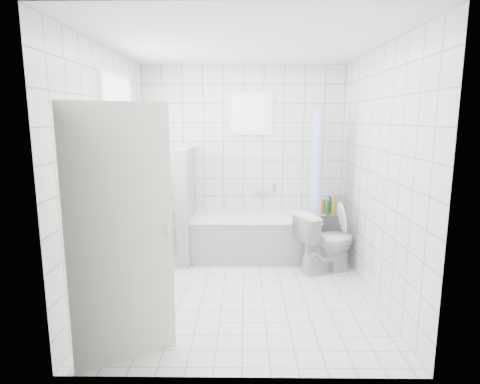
{
  "coord_description": "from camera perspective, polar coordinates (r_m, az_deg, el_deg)",
  "views": [
    {
      "loc": [
        0.01,
        -4.15,
        1.88
      ],
      "look_at": [
        -0.04,
        0.35,
        1.05
      ],
      "focal_mm": 30.0,
      "sensor_mm": 36.0,
      "label": 1
    }
  ],
  "objects": [
    {
      "name": "ground",
      "position": [
        4.56,
        0.4,
        -13.91
      ],
      "size": [
        3.0,
        3.0,
        0.0
      ],
      "primitive_type": "plane",
      "color": "white",
      "rests_on": "ground"
    },
    {
      "name": "ceiling",
      "position": [
        4.22,
        0.45,
        20.28
      ],
      "size": [
        3.0,
        3.0,
        0.0
      ],
      "primitive_type": "plane",
      "rotation": [
        3.14,
        0.0,
        0.0
      ],
      "color": "white",
      "rests_on": "ground"
    },
    {
      "name": "wall_back",
      "position": [
        5.68,
        0.48,
        4.58
      ],
      "size": [
        2.8,
        0.02,
        2.6
      ],
      "primitive_type": "cube",
      "color": "white",
      "rests_on": "ground"
    },
    {
      "name": "wall_front",
      "position": [
        2.72,
        0.31,
        -1.87
      ],
      "size": [
        2.8,
        0.02,
        2.6
      ],
      "primitive_type": "cube",
      "color": "white",
      "rests_on": "ground"
    },
    {
      "name": "wall_left",
      "position": [
        4.43,
        -18.03,
        2.4
      ],
      "size": [
        0.02,
        3.0,
        2.6
      ],
      "primitive_type": "cube",
      "color": "white",
      "rests_on": "ground"
    },
    {
      "name": "wall_right",
      "position": [
        4.42,
        18.92,
        2.33
      ],
      "size": [
        0.02,
        3.0,
        2.6
      ],
      "primitive_type": "cube",
      "color": "white",
      "rests_on": "ground"
    },
    {
      "name": "window_left",
      "position": [
        4.67,
        -16.54,
        6.58
      ],
      "size": [
        0.01,
        0.9,
        1.4
      ],
      "primitive_type": "cube",
      "color": "white",
      "rests_on": "wall_left"
    },
    {
      "name": "window_back",
      "position": [
        5.61,
        1.53,
        11.15
      ],
      "size": [
        0.5,
        0.01,
        0.5
      ],
      "primitive_type": "cube",
      "color": "white",
      "rests_on": "wall_back"
    },
    {
      "name": "window_sill",
      "position": [
        4.76,
        -15.56,
        -2.33
      ],
      "size": [
        0.18,
        1.02,
        0.08
      ],
      "primitive_type": "cube",
      "color": "white",
      "rests_on": "wall_left"
    },
    {
      "name": "door",
      "position": [
        3.15,
        -16.54,
        -6.2
      ],
      "size": [
        0.7,
        0.45,
        2.0
      ],
      "primitive_type": "cube",
      "rotation": [
        0.0,
        0.0,
        -1.02
      ],
      "color": "silver",
      "rests_on": "ground"
    },
    {
      "name": "bathtub",
      "position": [
        5.51,
        2.12,
        -6.32
      ],
      "size": [
        1.7,
        0.77,
        0.58
      ],
      "color": "white",
      "rests_on": "ground"
    },
    {
      "name": "partition_wall",
      "position": [
        5.4,
        -7.58,
        -1.72
      ],
      "size": [
        0.15,
        0.85,
        1.5
      ],
      "primitive_type": "cube",
      "color": "white",
      "rests_on": "ground"
    },
    {
      "name": "tiled_ledge",
      "position": [
        5.88,
        12.28,
        -5.64
      ],
      "size": [
        0.4,
        0.24,
        0.55
      ],
      "primitive_type": "cube",
      "color": "white",
      "rests_on": "ground"
    },
    {
      "name": "toilet",
      "position": [
        5.11,
        12.16,
        -6.88
      ],
      "size": [
        0.85,
        0.68,
        0.76
      ],
      "primitive_type": "imported",
      "rotation": [
        0.0,
        0.0,
        1.97
      ],
      "color": "silver",
      "rests_on": "ground"
    },
    {
      "name": "curtain_rod",
      "position": [
        5.34,
        10.95,
        11.54
      ],
      "size": [
        0.02,
        0.8,
        0.02
      ],
      "primitive_type": "cylinder",
      "rotation": [
        1.57,
        0.0,
        0.0
      ],
      "color": "silver",
      "rests_on": "wall_back"
    },
    {
      "name": "shower_curtain",
      "position": [
        5.27,
        10.86,
        1.73
      ],
      "size": [
        0.14,
        0.48,
        1.78
      ],
      "primitive_type": null,
      "color": "#477DD2",
      "rests_on": "curtain_rod"
    },
    {
      "name": "tub_faucet",
      "position": [
        5.71,
        3.08,
        0.03
      ],
      "size": [
        0.18,
        0.06,
        0.06
      ],
      "primitive_type": "cube",
      "color": "silver",
      "rests_on": "wall_back"
    },
    {
      "name": "sill_bottles",
      "position": [
        4.62,
        -15.91,
        -0.4
      ],
      "size": [
        0.14,
        0.78,
        0.33
      ],
      "color": "#34A1EC",
      "rests_on": "window_sill"
    },
    {
      "name": "ledge_bottles",
      "position": [
        5.77,
        12.58,
        -1.96
      ],
      "size": [
        0.17,
        0.18,
        0.27
      ],
      "color": "yellow",
      "rests_on": "tiled_ledge"
    }
  ]
}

